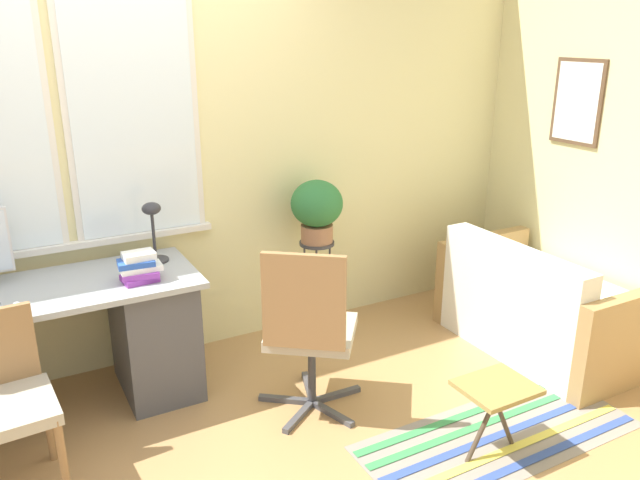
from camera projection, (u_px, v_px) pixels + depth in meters
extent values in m
plane|color=tan|center=(161.00, 419.00, 3.37)|extent=(14.00, 14.00, 0.00)
cube|color=beige|center=(108.00, 149.00, 3.55)|extent=(9.00, 0.06, 2.70)
cube|color=silver|center=(133.00, 115.00, 3.53)|extent=(0.76, 0.02, 1.45)
cube|color=white|center=(134.00, 115.00, 3.52)|extent=(0.69, 0.01, 1.38)
cube|color=silver|center=(74.00, 244.00, 3.58)|extent=(1.61, 0.11, 0.04)
cube|color=beige|center=(570.00, 129.00, 4.27)|extent=(0.06, 9.00, 2.70)
cube|color=brown|center=(578.00, 102.00, 4.13)|extent=(0.02, 0.39, 0.56)
cube|color=white|center=(577.00, 102.00, 4.13)|extent=(0.01, 0.34, 0.51)
cube|color=#9EA3A8|center=(17.00, 297.00, 3.15)|extent=(1.81, 0.65, 0.03)
cube|color=#4C4C51|center=(155.00, 333.00, 3.57)|extent=(0.40, 0.57, 0.70)
ellipsoid|color=silver|center=(17.00, 305.00, 2.97)|extent=(0.04, 0.06, 0.03)
cylinder|color=#2D2D33|center=(156.00, 260.00, 3.59)|extent=(0.15, 0.15, 0.01)
cylinder|color=#2D2D33|center=(154.00, 236.00, 3.54)|extent=(0.02, 0.02, 0.28)
ellipsoid|color=#2D2D33|center=(151.00, 208.00, 3.49)|extent=(0.11, 0.11, 0.07)
cube|color=purple|center=(140.00, 278.00, 3.30)|extent=(0.19, 0.16, 0.03)
cube|color=purple|center=(140.00, 272.00, 3.30)|extent=(0.21, 0.19, 0.03)
cube|color=white|center=(141.00, 268.00, 3.28)|extent=(0.22, 0.12, 0.03)
cube|color=#2851B2|center=(136.00, 263.00, 3.27)|extent=(0.20, 0.14, 0.03)
cube|color=white|center=(139.00, 256.00, 3.27)|extent=(0.16, 0.12, 0.04)
cylinder|color=olive|center=(63.00, 462.00, 2.70)|extent=(0.04, 0.04, 0.43)
cylinder|color=olive|center=(48.00, 421.00, 2.99)|extent=(0.04, 0.04, 0.43)
cube|color=#B2A893|center=(5.00, 412.00, 2.68)|extent=(0.44, 0.42, 0.06)
cube|color=#47474C|center=(285.00, 400.00, 3.52)|extent=(0.27, 0.21, 0.03)
cube|color=#47474C|center=(299.00, 416.00, 3.37)|extent=(0.27, 0.20, 0.03)
cube|color=#47474C|center=(332.00, 413.00, 3.39)|extent=(0.12, 0.30, 0.03)
cube|color=#47474C|center=(336.00, 395.00, 3.56)|extent=(0.31, 0.04, 0.03)
cube|color=#47474C|center=(308.00, 387.00, 3.64)|extent=(0.14, 0.30, 0.03)
cylinder|color=#333338|center=(312.00, 369.00, 3.43)|extent=(0.04, 0.04, 0.39)
cube|color=#B2A893|center=(312.00, 332.00, 3.36)|extent=(0.62, 0.62, 0.06)
cube|color=olive|center=(304.00, 302.00, 3.05)|extent=(0.35, 0.28, 0.50)
cube|color=white|center=(544.00, 316.00, 4.09)|extent=(0.79, 1.11, 0.43)
cube|color=white|center=(514.00, 272.00, 3.83)|extent=(0.16, 1.11, 0.32)
cube|color=#A87F4C|center=(627.00, 342.00, 3.56)|extent=(0.79, 0.09, 0.60)
cube|color=#A87F4C|center=(482.00, 274.00, 4.56)|extent=(0.79, 0.09, 0.60)
cylinder|color=#333338|center=(317.00, 243.00, 4.11)|extent=(0.23, 0.23, 0.02)
cylinder|color=#333338|center=(330.00, 287.00, 4.26)|extent=(0.01, 0.01, 0.65)
cylinder|color=#333338|center=(305.00, 287.00, 4.27)|extent=(0.01, 0.01, 0.65)
cylinder|color=#333338|center=(317.00, 296.00, 4.12)|extent=(0.01, 0.01, 0.65)
cylinder|color=#9E6B4C|center=(317.00, 233.00, 4.09)|extent=(0.21, 0.21, 0.12)
ellipsoid|color=#2D7038|center=(317.00, 204.00, 4.02)|extent=(0.34, 0.34, 0.31)
cube|color=gray|center=(499.00, 436.00, 3.23)|extent=(1.50, 0.61, 0.01)
cube|color=#334C99|center=(531.00, 460.00, 3.04)|extent=(1.47, 0.05, 0.00)
cube|color=#DBCC4C|center=(515.00, 447.00, 3.13)|extent=(1.47, 0.05, 0.00)
cube|color=#334C99|center=(499.00, 435.00, 3.22)|extent=(1.47, 0.05, 0.00)
cube|color=#388E4C|center=(484.00, 424.00, 3.32)|extent=(1.47, 0.05, 0.00)
cube|color=#388E4C|center=(470.00, 413.00, 3.41)|extent=(1.47, 0.05, 0.00)
cube|color=olive|center=(497.00, 387.00, 2.98)|extent=(0.35, 0.30, 0.02)
cylinder|color=#4C3D2D|center=(484.00, 425.00, 3.01)|extent=(0.20, 0.02, 0.37)
cylinder|color=#4C3D2D|center=(502.00, 418.00, 3.07)|extent=(0.20, 0.02, 0.37)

